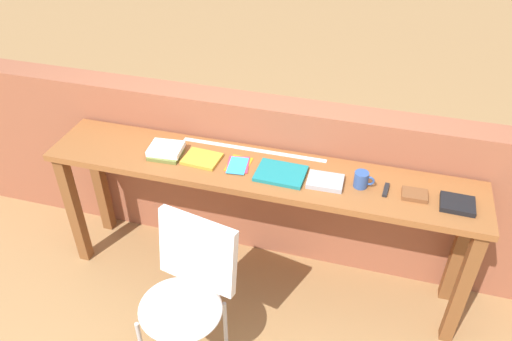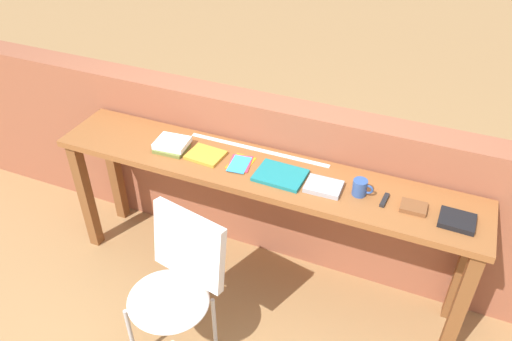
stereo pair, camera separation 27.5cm
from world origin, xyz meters
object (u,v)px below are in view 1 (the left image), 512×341
object	(u,v)px
pamphlet_pile_colourful	(238,165)
mug	(362,180)
book_open_centre	(281,173)
leather_journal_brown	(415,195)
magazine_cycling	(202,159)
book_stack_leftmost	(166,151)
book_repair_rightmost	(457,204)
multitool_folded	(386,190)
chair_white_moulded	(187,289)

from	to	relation	value
pamphlet_pile_colourful	mug	bearing A→B (deg)	-0.41
book_open_centre	leather_journal_brown	size ratio (longest dim) A/B	2.07
leather_journal_brown	pamphlet_pile_colourful	bearing A→B (deg)	177.80
magazine_cycling	leather_journal_brown	bearing A→B (deg)	3.68
magazine_cycling	pamphlet_pile_colourful	size ratio (longest dim) A/B	1.07
book_stack_leftmost	book_repair_rightmost	world-z (taller)	book_stack_leftmost
book_stack_leftmost	multitool_folded	xyz separation A→B (m)	(1.26, 0.00, -0.02)
book_stack_leftmost	multitool_folded	size ratio (longest dim) A/B	1.84
chair_white_moulded	magazine_cycling	bearing A→B (deg)	101.90
mug	leather_journal_brown	xyz separation A→B (m)	(0.28, -0.01, -0.03)
magazine_cycling	pamphlet_pile_colourful	xyz separation A→B (m)	(0.22, 0.01, -0.00)
book_stack_leftmost	book_open_centre	bearing A→B (deg)	-0.84
multitool_folded	book_repair_rightmost	bearing A→B (deg)	-4.09
mug	multitool_folded	xyz separation A→B (m)	(0.13, -0.01, -0.04)
magazine_cycling	multitool_folded	distance (m)	1.04
book_repair_rightmost	book_stack_leftmost	bearing A→B (deg)	-179.20
magazine_cycling	pamphlet_pile_colourful	world-z (taller)	magazine_cycling
book_open_centre	mug	xyz separation A→B (m)	(0.44, 0.02, 0.03)
magazine_cycling	leather_journal_brown	xyz separation A→B (m)	(1.19, -0.01, 0.00)
magazine_cycling	book_open_centre	distance (m)	0.47
pamphlet_pile_colourful	mug	xyz separation A→B (m)	(0.69, -0.00, 0.04)
leather_journal_brown	book_repair_rightmost	bearing A→B (deg)	-6.76
book_stack_leftmost	magazine_cycling	distance (m)	0.22
chair_white_moulded	leather_journal_brown	xyz separation A→B (m)	(1.05, 0.63, 0.37)
book_stack_leftmost	book_open_centre	size ratio (longest dim) A/B	0.75
chair_white_moulded	leather_journal_brown	size ratio (longest dim) A/B	6.86
pamphlet_pile_colourful	book_repair_rightmost	world-z (taller)	book_repair_rightmost
book_open_centre	multitool_folded	distance (m)	0.57
chair_white_moulded	mug	bearing A→B (deg)	39.73
book_stack_leftmost	leather_journal_brown	xyz separation A→B (m)	(1.41, -0.00, -0.02)
chair_white_moulded	multitool_folded	size ratio (longest dim) A/B	8.10
book_repair_rightmost	mug	bearing A→B (deg)	177.94
magazine_cycling	book_repair_rightmost	bearing A→B (deg)	2.90
book_stack_leftmost	magazine_cycling	size ratio (longest dim) A/B	0.99
mug	leather_journal_brown	bearing A→B (deg)	-2.28
book_repair_rightmost	leather_journal_brown	bearing A→B (deg)	176.10
magazine_cycling	book_repair_rightmost	xyz separation A→B (m)	(1.40, -0.03, 0.00)
multitool_folded	leather_journal_brown	xyz separation A→B (m)	(0.15, -0.01, 0.00)
multitool_folded	book_repair_rightmost	world-z (taller)	book_repair_rightmost
mug	leather_journal_brown	size ratio (longest dim) A/B	0.85
multitool_folded	book_repair_rightmost	distance (m)	0.36
chair_white_moulded	pamphlet_pile_colourful	bearing A→B (deg)	82.80
pamphlet_pile_colourful	book_repair_rightmost	xyz separation A→B (m)	(1.18, -0.04, 0.01)
chair_white_moulded	magazine_cycling	world-z (taller)	magazine_cycling
book_repair_rightmost	multitool_folded	bearing A→B (deg)	177.52
book_repair_rightmost	pamphlet_pile_colourful	bearing A→B (deg)	179.84
leather_journal_brown	magazine_cycling	bearing A→B (deg)	178.36
book_open_centre	leather_journal_brown	bearing A→B (deg)	2.32
pamphlet_pile_colourful	mug	size ratio (longest dim) A/B	1.74
book_stack_leftmost	book_open_centre	world-z (taller)	book_stack_leftmost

